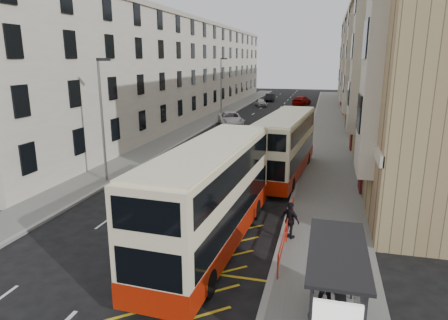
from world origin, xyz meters
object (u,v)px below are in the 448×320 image
(pedestrian_near, at_px, (332,274))
(car_red, at_px, (301,101))
(pedestrian_mid, at_px, (327,287))
(pedestrian_far, at_px, (290,220))
(bus_shelter, at_px, (342,279))
(street_lamp_far, at_px, (221,85))
(street_lamp_near, at_px, (102,114))
(double_decker_front, at_px, (211,197))
(white_van, at_px, (230,119))
(double_decker_rear, at_px, (285,145))
(car_silver, at_px, (261,102))
(car_dark, at_px, (270,97))

(pedestrian_near, height_order, car_red, pedestrian_near)
(pedestrian_mid, height_order, pedestrian_far, pedestrian_far)
(bus_shelter, xyz_separation_m, street_lamp_far, (-14.69, 42.39, 2.50))
(pedestrian_near, height_order, pedestrian_far, pedestrian_far)
(street_lamp_near, distance_m, double_decker_front, 12.08)
(street_lamp_near, bearing_deg, bus_shelter, -40.14)
(street_lamp_far, relative_size, pedestrian_far, 4.66)
(pedestrian_far, bearing_deg, car_red, -52.20)
(pedestrian_far, height_order, car_red, pedestrian_far)
(pedestrian_mid, height_order, white_van, pedestrian_mid)
(street_lamp_far, distance_m, double_decker_front, 38.49)
(double_decker_rear, height_order, pedestrian_far, double_decker_rear)
(street_lamp_far, xyz_separation_m, car_red, (9.55, 19.67, -3.83))
(street_lamp_near, relative_size, car_silver, 2.07)
(car_silver, height_order, car_dark, car_dark)
(white_van, xyz_separation_m, car_dark, (0.62, 29.99, -0.10))
(double_decker_rear, bearing_deg, car_red, 97.23)
(car_red, bearing_deg, car_dark, -26.28)
(white_van, xyz_separation_m, car_silver, (0.31, 21.22, -0.17))
(pedestrian_near, bearing_deg, pedestrian_far, -82.31)
(white_van, height_order, car_dark, white_van)
(street_lamp_near, bearing_deg, double_decker_rear, 21.83)
(street_lamp_near, height_order, pedestrian_mid, street_lamp_near)
(bus_shelter, bearing_deg, pedestrian_mid, 102.90)
(street_lamp_near, bearing_deg, pedestrian_far, -24.64)
(car_silver, bearing_deg, car_red, 7.00)
(bus_shelter, xyz_separation_m, car_silver, (-11.86, 58.47, -1.48))
(street_lamp_near, distance_m, car_dark, 55.08)
(bus_shelter, relative_size, double_decker_front, 0.37)
(street_lamp_far, bearing_deg, car_red, 64.09)
(pedestrian_near, relative_size, car_dark, 0.37)
(street_lamp_far, height_order, double_decker_rear, street_lamp_far)
(pedestrian_mid, bearing_deg, double_decker_rear, 105.61)
(double_decker_rear, bearing_deg, white_van, 118.44)
(street_lamp_far, bearing_deg, double_decker_rear, -65.97)
(pedestrian_mid, relative_size, car_red, 0.29)
(bus_shelter, bearing_deg, street_lamp_near, 139.86)
(pedestrian_near, xyz_separation_m, car_silver, (-11.70, 56.11, -0.31))
(street_lamp_near, bearing_deg, car_red, 79.11)
(street_lamp_near, height_order, double_decker_rear, street_lamp_near)
(pedestrian_near, distance_m, car_silver, 57.32)
(car_red, bearing_deg, car_silver, 40.76)
(pedestrian_mid, bearing_deg, car_dark, 104.29)
(double_decker_front, bearing_deg, car_dark, 98.60)
(pedestrian_near, distance_m, pedestrian_mid, 0.92)
(double_decker_rear, bearing_deg, pedestrian_near, -72.75)
(pedestrian_far, distance_m, car_dark, 61.43)
(pedestrian_far, bearing_deg, bus_shelter, 141.45)
(bus_shelter, relative_size, street_lamp_far, 0.53)
(double_decker_rear, bearing_deg, car_dark, 104.22)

